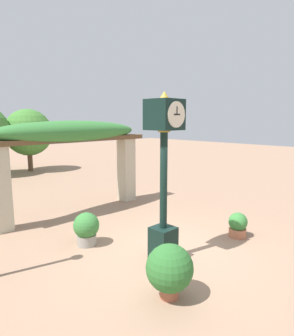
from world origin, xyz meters
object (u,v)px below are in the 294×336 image
(potted_plant_near_right, at_px, (86,228))
(potted_plant_near_left, at_px, (238,225))
(potted_plant_far_left, at_px, (170,269))
(pedestal_clock, at_px, (164,169))

(potted_plant_near_right, bearing_deg, potted_plant_near_left, -37.15)
(potted_plant_near_left, xyz_separation_m, potted_plant_near_right, (-3.11, 2.36, 0.11))
(potted_plant_far_left, bearing_deg, potted_plant_near_right, 85.55)
(pedestal_clock, relative_size, potted_plant_near_right, 4.42)
(potted_plant_near_right, bearing_deg, pedestal_clock, -67.83)
(pedestal_clock, bearing_deg, potted_plant_near_left, -12.16)
(potted_plant_near_left, height_order, potted_plant_near_right, potted_plant_near_right)
(potted_plant_near_right, xyz_separation_m, potted_plant_far_left, (-0.22, -2.88, 0.10))
(pedestal_clock, bearing_deg, potted_plant_near_right, 112.17)
(pedestal_clock, relative_size, potted_plant_near_left, 5.55)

